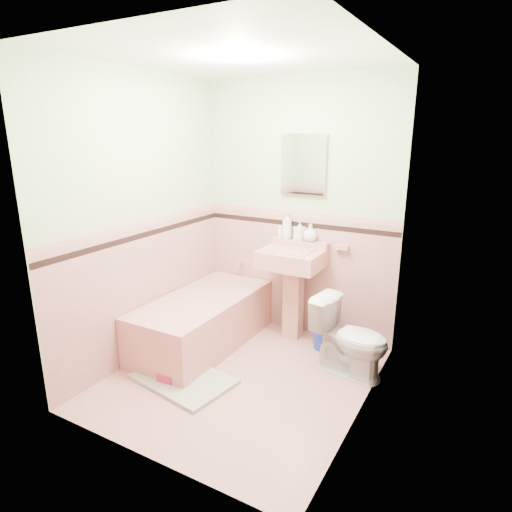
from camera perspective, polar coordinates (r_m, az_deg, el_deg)
The scene contains 32 objects.
floor at distance 3.80m, azimuth -1.91°, elevation -15.58°, with size 2.20×2.20×0.00m, color tan.
ceiling at distance 3.28m, azimuth -2.35°, elevation 24.91°, with size 2.20×2.20×0.00m, color white.
wall_back at distance 4.28m, azimuth 5.59°, elevation 5.95°, with size 2.50×2.50×0.00m, color beige.
wall_front at distance 2.49m, azimuth -15.40°, elevation -1.91°, with size 2.50×2.50×0.00m, color beige.
wall_left at distance 3.93m, azimuth -14.71°, elevation 4.59°, with size 2.50×2.50×0.00m, color beige.
wall_right at distance 2.95m, azimuth 14.76°, elevation 0.90°, with size 2.50×2.50×0.00m, color beige.
wainscot_back at distance 4.43m, azimuth 5.31°, elevation -2.38°, with size 2.00×2.00×0.00m, color tan.
wainscot_front at distance 2.76m, azimuth -14.20°, elevation -14.82°, with size 2.00×2.00×0.00m, color tan.
wainscot_left at distance 4.09m, azimuth -13.96°, elevation -4.37°, with size 2.20×2.20×0.00m, color tan.
wainscot_right at distance 3.17m, azimuth 13.71°, elevation -10.48°, with size 2.20×2.20×0.00m, color tan.
accent_back at distance 4.29m, azimuth 5.45°, elevation 4.20°, with size 2.00×2.00×0.00m, color black.
accent_front at distance 2.54m, azimuth -14.90°, elevation -4.60°, with size 2.00×2.00×0.00m, color black.
accent_left at distance 3.94m, azimuth -14.39°, elevation 2.72°, with size 2.20×2.20×0.00m, color black.
accent_right at distance 2.98m, azimuth 14.25°, elevation -1.46°, with size 2.20×2.20×0.00m, color black.
cap_back at distance 4.27m, azimuth 5.49°, elevation 5.52°, with size 2.00×2.00×0.00m, color tan.
cap_front at distance 2.51m, azimuth -15.07°, elevation -2.46°, with size 2.00×2.00×0.00m, color tan.
cap_left at distance 3.92m, azimuth -14.49°, elevation 4.14°, with size 2.20×2.20×0.00m, color tan.
cap_right at distance 2.96m, azimuth 14.38°, elevation 0.39°, with size 2.20×2.20×0.00m, color tan.
bathtub at distance 4.25m, azimuth -6.98°, elevation -8.68°, with size 0.70×1.50×0.45m, color tan.
tub_faucet at distance 4.67m, azimuth -1.95°, elevation -0.98°, with size 0.04×0.04×0.12m, color silver.
sink at distance 4.26m, azimuth 4.61°, elevation -5.16°, with size 0.58×0.48×0.91m, color tan, non-canonical shape.
sink_faucet at distance 4.24m, azimuth 5.56°, elevation 1.69°, with size 0.02×0.02×0.10m, color silver.
medicine_cabinet at distance 4.18m, azimuth 6.23°, elevation 11.91°, with size 0.45×0.04×0.56m, color white.
soap_dish at distance 4.15m, azimuth 11.20°, elevation 1.14°, with size 0.12×0.07×0.04m, color tan.
soap_bottle_left at distance 4.29m, azimuth 4.11°, elevation 4.05°, with size 0.10×0.10×0.26m, color #B2B2B2.
soap_bottle_mid at distance 4.25m, azimuth 5.77°, elevation 3.38°, with size 0.09×0.09×0.19m, color #B2B2B2.
soap_bottle_right at distance 4.21m, azimuth 7.14°, elevation 3.07°, with size 0.13×0.13×0.17m, color #B2B2B2.
tube at distance 4.34m, azimuth 3.18°, elevation 3.23°, with size 0.04×0.04×0.12m, color white.
toilet at distance 3.78m, azimuth 12.34°, elevation -10.46°, with size 0.37×0.64×0.66m, color white.
bucket at distance 4.24m, azimuth 8.98°, elevation -10.36°, with size 0.25×0.25×0.25m, color #172D9E, non-canonical shape.
bath_mat at distance 3.79m, azimuth -9.51°, elevation -15.68°, with size 0.79×0.53×0.03m, color gray.
shoe at distance 3.74m, azimuth -11.72°, elevation -15.43°, with size 0.15×0.07×0.06m, color #BF1E59.
Camera 1 is at (1.69, -2.77, 1.99)m, focal length 30.44 mm.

